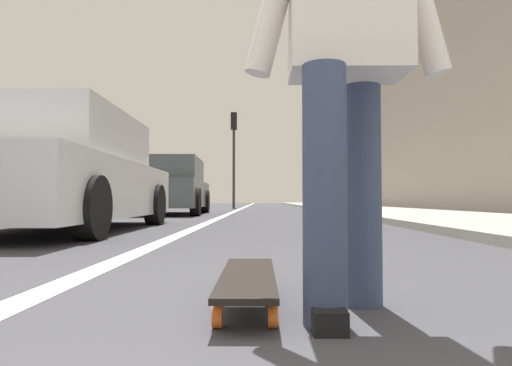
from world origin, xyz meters
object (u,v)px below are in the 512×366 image
skateboard (248,279)px  parked_car_near (60,175)px  skater_person (346,43)px  traffic_light (234,142)px  parked_car_mid (170,187)px

skateboard → parked_car_near: size_ratio=0.19×
skater_person → parked_car_near: 4.88m
parked_car_near → traffic_light: size_ratio=0.98×
skater_person → parked_car_near: skater_person is taller
skateboard → parked_car_mid: parked_car_mid is taller
skateboard → parked_car_near: parked_car_near is taller
skater_person → parked_car_near: size_ratio=0.38×
parked_car_near → parked_car_mid: size_ratio=1.01×
skateboard → traffic_light: bearing=3.9°
skateboard → traffic_light: (18.58, 1.27, 2.97)m
skater_person → parked_car_mid: size_ratio=0.38×
skateboard → traffic_light: traffic_light is taller
parked_car_near → parked_car_mid: bearing=-0.6°
parked_car_mid → skater_person: bearing=-164.9°
parked_car_mid → traffic_light: size_ratio=0.98×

